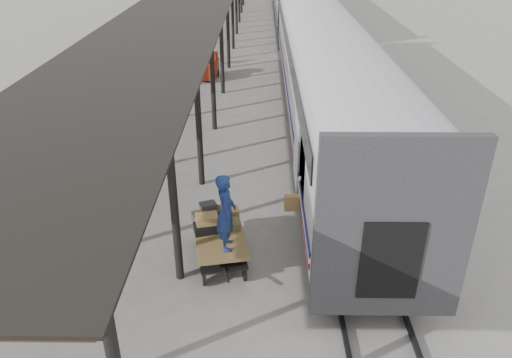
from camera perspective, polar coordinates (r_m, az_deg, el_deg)
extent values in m
plane|color=slate|center=(14.35, -2.10, -6.19)|extent=(160.00, 160.00, 0.00)
cube|color=silver|center=(20.79, 7.87, 12.32)|extent=(3.00, 24.00, 2.90)
cube|color=#28282B|center=(9.97, 15.36, -6.12)|extent=(3.04, 0.22, 3.50)
cube|color=black|center=(20.44, 3.65, 14.86)|extent=(0.04, 22.08, 0.65)
cube|color=black|center=(21.29, 7.57, 7.90)|extent=(2.55, 23.04, 0.50)
cube|color=#28282B|center=(34.54, 5.19, 18.48)|extent=(3.04, 0.22, 3.50)
cube|color=black|center=(46.53, 4.05, 18.73)|extent=(2.55, 23.04, 0.50)
cube|color=black|center=(12.88, 6.33, 0.52)|extent=(0.50, 1.70, 2.00)
imported|color=silver|center=(12.94, 6.30, -0.02)|extent=(0.72, 0.89, 1.72)
cube|color=#A17E45|center=(13.07, 4.47, -2.70)|extent=(0.57, 0.25, 0.42)
cylinder|color=black|center=(36.93, -9.28, 17.89)|extent=(0.20, 0.20, 4.00)
cylinder|color=black|center=(36.47, -2.59, 18.08)|extent=(0.20, 0.20, 4.00)
cube|color=black|center=(46.63, 3.09, 17.73)|extent=(0.10, 150.00, 0.12)
cube|color=black|center=(46.71, 4.94, 17.68)|extent=(0.10, 150.00, 0.12)
cube|color=brown|center=(12.91, -4.24, -6.24)|extent=(1.69, 2.60, 0.12)
cube|color=black|center=(13.11, -4.18, -7.51)|extent=(1.57, 2.48, 0.06)
cylinder|color=black|center=(12.47, -5.95, -11.14)|extent=(0.16, 0.41, 0.40)
cylinder|color=black|center=(12.55, -1.32, -10.68)|extent=(0.16, 0.41, 0.40)
cylinder|color=black|center=(14.01, -6.65, -6.34)|extent=(0.16, 0.41, 0.40)
cylinder|color=black|center=(14.08, -2.57, -5.96)|extent=(0.16, 0.41, 0.40)
cube|color=#333436|center=(13.28, -5.72, -4.36)|extent=(0.82, 0.72, 0.23)
cube|color=#A17E45|center=(13.48, -3.22, -3.79)|extent=(0.64, 0.49, 0.21)
cube|color=black|center=(12.84, -5.82, -5.60)|extent=(0.67, 0.55, 0.23)
cube|color=#4F5030|center=(12.96, -3.10, -5.21)|extent=(0.60, 0.47, 0.20)
cube|color=#452E1B|center=(13.14, -5.26, -3.70)|extent=(0.53, 0.39, 0.19)
cube|color=#A17E45|center=(12.76, -5.64, -4.56)|extent=(0.63, 0.51, 0.22)
cube|color=#333436|center=(13.05, -5.51, -3.05)|extent=(0.50, 0.43, 0.15)
cube|color=maroon|center=(28.61, -5.55, 12.43)|extent=(1.15, 1.69, 0.94)
cube|color=maroon|center=(28.85, -5.40, 13.86)|extent=(0.97, 0.75, 0.37)
cylinder|color=black|center=(28.28, -6.63, 11.38)|extent=(0.18, 0.39, 0.38)
cylinder|color=black|center=(28.07, -4.95, 11.35)|extent=(0.18, 0.39, 0.38)
cylinder|color=black|center=(29.35, -6.05, 12.01)|extent=(0.18, 0.39, 0.38)
cylinder|color=black|center=(29.15, -4.42, 11.98)|extent=(0.18, 0.39, 0.38)
imported|color=navy|center=(11.79, -3.44, -3.81)|extent=(0.53, 0.75, 1.96)
imported|color=black|center=(31.13, -6.17, 14.13)|extent=(1.03, 0.56, 1.67)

